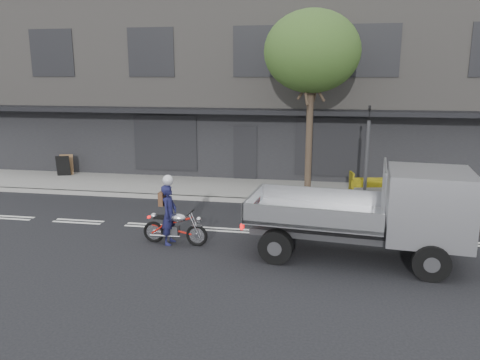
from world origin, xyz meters
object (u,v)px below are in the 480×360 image
object	(u,v)px
traffic_light_pole	(366,160)
sandwich_board	(63,166)
street_tree	(312,52)
rider	(169,215)
construction_barrier	(372,185)
flatbed_ute	(406,208)
motorcycle	(175,227)

from	to	relation	value
traffic_light_pole	sandwich_board	world-z (taller)	traffic_light_pole
street_tree	rider	distance (m)	7.95
construction_barrier	sandwich_board	world-z (taller)	sandwich_board
rider	sandwich_board	distance (m)	9.82
flatbed_ute	construction_barrier	xyz separation A→B (m)	(-0.18, 5.75, -0.80)
traffic_light_pole	sandwich_board	bearing A→B (deg)	170.55
flatbed_ute	sandwich_board	size ratio (longest dim) A/B	6.04
flatbed_ute	motorcycle	bearing A→B (deg)	-176.13
motorcycle	construction_barrier	world-z (taller)	construction_barrier
traffic_light_pole	sandwich_board	xyz separation A→B (m)	(-12.63, 2.10, -1.05)
rider	flatbed_ute	size ratio (longest dim) A/B	0.30
traffic_light_pole	motorcycle	xyz separation A→B (m)	(-5.40, -4.70, -1.16)
motorcycle	construction_barrier	distance (m)	7.96
street_tree	construction_barrier	xyz separation A→B (m)	(2.34, -0.04, -4.69)
traffic_light_pole	motorcycle	distance (m)	7.25
sandwich_board	rider	bearing A→B (deg)	-61.80
rider	sandwich_board	xyz separation A→B (m)	(-7.08, 6.80, -0.22)
street_tree	construction_barrier	distance (m)	5.24
street_tree	sandwich_board	xyz separation A→B (m)	(-10.63, 1.25, -4.68)
rider	construction_barrier	distance (m)	8.07
street_tree	flatbed_ute	bearing A→B (deg)	-66.43
motorcycle	sandwich_board	distance (m)	9.93
construction_barrier	sandwich_board	bearing A→B (deg)	174.33
flatbed_ute	sandwich_board	xyz separation A→B (m)	(-13.15, 7.03, -0.79)
street_tree	sandwich_board	size ratio (longest dim) A/B	7.46
traffic_light_pole	rider	distance (m)	7.32
flatbed_ute	traffic_light_pole	bearing A→B (deg)	102.18
street_tree	sandwich_board	distance (m)	11.68
street_tree	rider	xyz separation A→B (m)	(-3.55, -5.55, -4.45)
motorcycle	street_tree	bearing A→B (deg)	62.05
street_tree	flatbed_ute	xyz separation A→B (m)	(2.52, -5.78, -3.88)
traffic_light_pole	construction_barrier	world-z (taller)	traffic_light_pole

